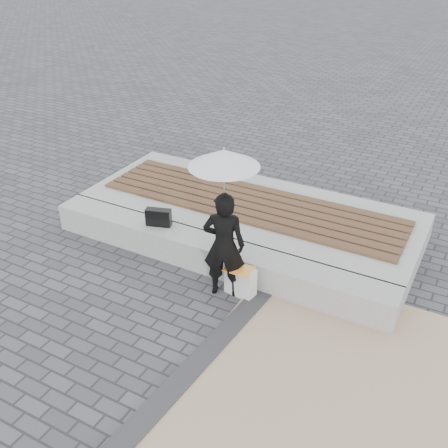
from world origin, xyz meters
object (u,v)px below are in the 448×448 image
(seating_ledge, at_px, (211,254))
(woman, at_px, (224,245))
(parasol, at_px, (224,158))
(canvas_tote, at_px, (241,281))
(handbag, at_px, (159,217))

(seating_ledge, xyz_separation_m, woman, (0.43, -0.42, 0.50))
(woman, relative_size, parasol, 1.36)
(canvas_tote, bearing_deg, handbag, 174.79)
(seating_ledge, xyz_separation_m, parasol, (0.43, -0.42, 1.64))
(seating_ledge, bearing_deg, handbag, 178.04)
(seating_ledge, distance_m, canvas_tote, 0.73)
(parasol, xyz_separation_m, handbag, (-1.28, 0.45, -1.31))
(parasol, distance_m, canvas_tote, 1.64)
(woman, xyz_separation_m, handbag, (-1.28, 0.45, -0.18))
(canvas_tote, bearing_deg, seating_ledge, 159.85)
(seating_ledge, height_order, canvas_tote, canvas_tote)
(seating_ledge, relative_size, parasol, 4.84)
(parasol, bearing_deg, woman, 0.00)
(seating_ledge, xyz_separation_m, canvas_tote, (0.63, -0.36, 0.01))
(woman, height_order, canvas_tote, woman)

